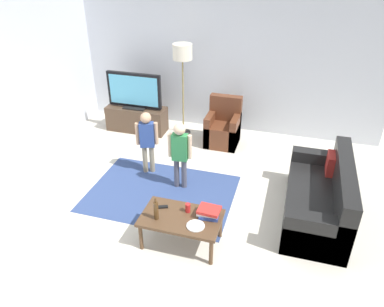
{
  "coord_description": "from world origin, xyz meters",
  "views": [
    {
      "loc": [
        1.35,
        -3.93,
        3.38
      ],
      "look_at": [
        0.0,
        0.6,
        0.65
      ],
      "focal_mm": 34.48,
      "sensor_mm": 36.0,
      "label": 1
    }
  ],
  "objects": [
    {
      "name": "child_near_tv",
      "position": [
        -0.84,
        0.9,
        0.65
      ],
      "size": [
        0.34,
        0.2,
        1.08
      ],
      "color": "gray",
      "rests_on": "ground"
    },
    {
      "name": "tv_stand",
      "position": [
        -1.67,
        2.3,
        0.24
      ],
      "size": [
        1.2,
        0.44,
        0.5
      ],
      "color": "#4C3828",
      "rests_on": "ground"
    },
    {
      "name": "wall_back",
      "position": [
        0.0,
        3.0,
        1.35
      ],
      "size": [
        6.0,
        0.12,
        2.7
      ],
      "primitive_type": "cube",
      "color": "silver",
      "rests_on": "ground"
    },
    {
      "name": "floor_lamp",
      "position": [
        -0.73,
        2.45,
        1.54
      ],
      "size": [
        0.36,
        0.36,
        1.78
      ],
      "color": "#262626",
      "rests_on": "ground"
    },
    {
      "name": "coffee_table",
      "position": [
        0.2,
        -0.56,
        0.37
      ],
      "size": [
        1.0,
        0.6,
        0.42
      ],
      "color": "#513823",
      "rests_on": "ground"
    },
    {
      "name": "ground",
      "position": [
        0.0,
        0.0,
        0.0
      ],
      "size": [
        7.8,
        7.8,
        0.0
      ],
      "primitive_type": "plane",
      "color": "beige"
    },
    {
      "name": "tv_remote",
      "position": [
        -0.1,
        -0.46,
        0.43
      ],
      "size": [
        0.18,
        0.11,
        0.02
      ],
      "primitive_type": "cube",
      "rotation": [
        0.0,
        0.0,
        0.4
      ],
      "color": "black",
      "rests_on": "coffee_table"
    },
    {
      "name": "plate",
      "position": [
        0.42,
        -0.68,
        0.43
      ],
      "size": [
        0.22,
        0.22,
        0.02
      ],
      "color": "white",
      "rests_on": "coffee_table"
    },
    {
      "name": "tv",
      "position": [
        -1.67,
        2.28,
        0.85
      ],
      "size": [
        1.1,
        0.28,
        0.71
      ],
      "color": "black",
      "rests_on": "tv_stand"
    },
    {
      "name": "bottle",
      "position": [
        -0.08,
        -0.68,
        0.55
      ],
      "size": [
        0.06,
        0.06,
        0.31
      ],
      "color": "#4C3319",
      "rests_on": "coffee_table"
    },
    {
      "name": "area_rug",
      "position": [
        -0.43,
        0.36,
        0.0
      ],
      "size": [
        2.2,
        1.6,
        0.01
      ],
      "primitive_type": "cube",
      "color": "#33477A",
      "rests_on": "ground"
    },
    {
      "name": "armchair",
      "position": [
        0.12,
        2.26,
        0.3
      ],
      "size": [
        0.6,
        0.6,
        0.9
      ],
      "color": "brown",
      "rests_on": "ground"
    },
    {
      "name": "couch",
      "position": [
        1.91,
        0.49,
        0.29
      ],
      "size": [
        0.8,
        1.8,
        0.86
      ],
      "color": "black",
      "rests_on": "ground"
    },
    {
      "name": "child_center",
      "position": [
        -0.2,
        0.63,
        0.66
      ],
      "size": [
        0.37,
        0.18,
        1.1
      ],
      "color": "#4C4C59",
      "rests_on": "ground"
    },
    {
      "name": "book_stack",
      "position": [
        0.53,
        -0.46,
        0.49
      ],
      "size": [
        0.29,
        0.23,
        0.12
      ],
      "color": "#334CA5",
      "rests_on": "coffee_table"
    },
    {
      "name": "soda_can",
      "position": [
        0.25,
        -0.44,
        0.48
      ],
      "size": [
        0.07,
        0.07,
        0.12
      ],
      "primitive_type": "cylinder",
      "color": "red",
      "rests_on": "coffee_table"
    }
  ]
}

